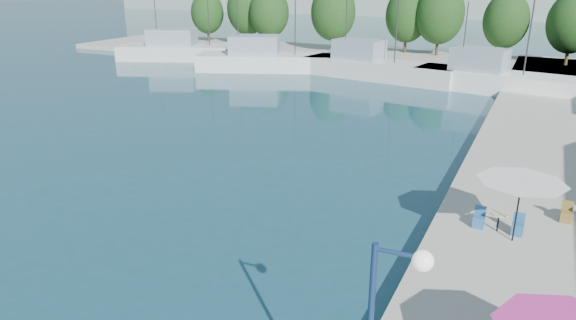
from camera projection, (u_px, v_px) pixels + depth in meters
The scene contains 15 objects.
quay_far at pixel (391, 59), 63.08m from camera, with size 90.00×16.00×0.60m, color #AFA79E.
trawler_01 at pixel (191, 51), 64.58m from camera, with size 19.34×11.88×10.20m.
trawler_02 at pixel (275, 61), 57.08m from camera, with size 18.40×11.02×10.20m.
trawler_03 at pixel (375, 68), 52.55m from camera, with size 16.57×6.69×10.20m.
trawler_04 at pixel (499, 81), 46.08m from camera, with size 16.07×6.60×10.20m.
tree_01 at pixel (207, 13), 76.99m from camera, with size 4.90×4.90×7.25m.
tree_02 at pixel (247, 9), 73.05m from camera, with size 5.79×5.79×8.58m.
tree_03 at pixel (269, 13), 70.43m from camera, with size 5.44×5.44×8.05m.
tree_04 at pixel (333, 12), 66.37m from camera, with size 5.80×5.80×8.58m.
tree_05 at pixel (407, 15), 65.20m from camera, with size 5.47×5.47×8.10m.
tree_06 at pixel (440, 14), 62.71m from camera, with size 5.86×5.86×8.67m.
tree_07 at pixel (506, 20), 60.13m from camera, with size 5.21×5.21×7.71m.
tree_08 at pixel (573, 23), 55.72m from camera, with size 5.37×5.37×7.94m.
umbrella_white at pixel (521, 188), 18.36m from camera, with size 3.12×3.12×2.38m.
cafe_table_02 at pixel (498, 224), 19.71m from camera, with size 1.82×0.70×0.76m.
Camera 1 is at (9.11, 4.48, 9.84)m, focal length 32.00 mm.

